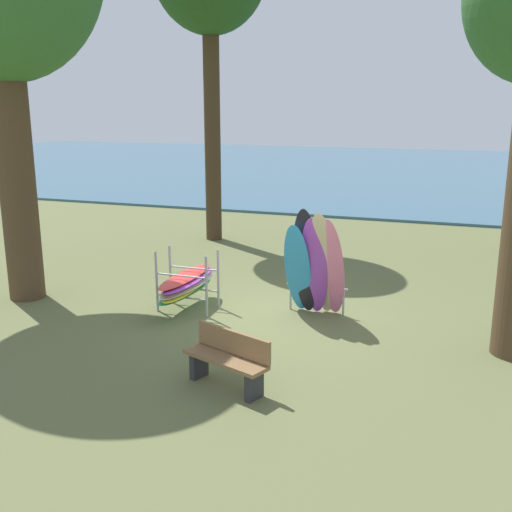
% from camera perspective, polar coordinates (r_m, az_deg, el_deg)
% --- Properties ---
extents(ground_plane, '(80.00, 80.00, 0.00)m').
position_cam_1_polar(ground_plane, '(11.98, 1.49, -5.96)').
color(ground_plane, '#60663D').
extents(lake_water, '(80.00, 36.00, 0.10)m').
position_cam_1_polar(lake_water, '(40.13, 14.46, 7.90)').
color(lake_water, '#38607A').
rests_on(lake_water, ground).
extents(leaning_board_pile, '(1.27, 0.86, 2.23)m').
position_cam_1_polar(leaning_board_pile, '(11.86, 5.55, -0.97)').
color(leaning_board_pile, '#2D8ED1').
rests_on(leaning_board_pile, ground).
extents(board_storage_rack, '(1.15, 2.13, 1.25)m').
position_cam_1_polar(board_storage_rack, '(12.45, -6.53, -2.60)').
color(board_storage_rack, '#9EA0A5').
rests_on(board_storage_rack, ground).
extents(park_bench, '(1.45, 0.88, 0.85)m').
position_cam_1_polar(park_bench, '(9.11, -2.66, -9.61)').
color(park_bench, '#2D2D33').
rests_on(park_bench, ground).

